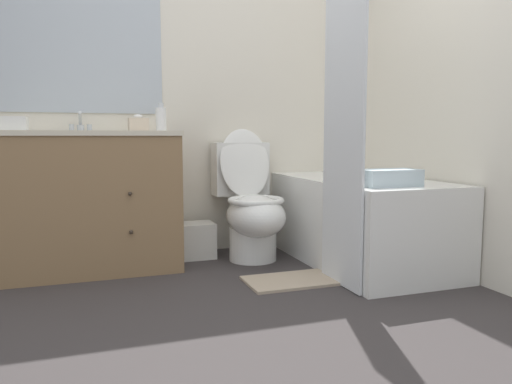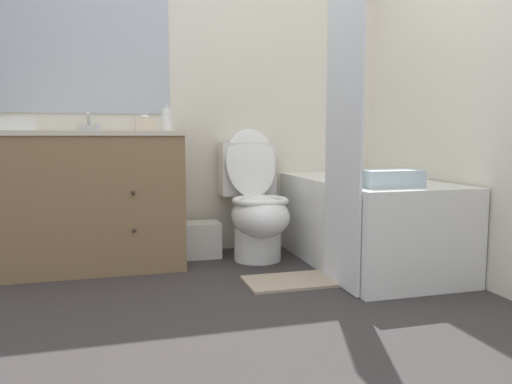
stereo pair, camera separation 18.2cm
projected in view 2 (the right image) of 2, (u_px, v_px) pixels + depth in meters
ground_plane at (263, 331)px, 2.16m from camera, size 14.00×14.00×0.00m
wall_back at (198, 78)px, 3.57m from camera, size 8.00×0.06×2.50m
wall_right at (435, 71)px, 3.15m from camera, size 0.05×2.60×2.50m
vanity_cabinet at (90, 199)px, 3.16m from camera, size 1.16×0.60×0.87m
sink_faucet at (89, 126)px, 3.30m from camera, size 0.14×0.12×0.12m
toilet at (256, 207)px, 3.39m from camera, size 0.39×0.69×0.89m
bathtub at (366, 221)px, 3.26m from camera, size 0.72×1.38×0.56m
shower_curtain at (344, 118)px, 2.68m from camera, size 0.01×0.43×1.86m
wastebasket at (202, 240)px, 3.47m from camera, size 0.25×0.21×0.24m
tissue_box at (145, 124)px, 3.31m from camera, size 0.13×0.12×0.11m
soap_dispenser at (167, 119)px, 3.29m from camera, size 0.07×0.07×0.18m
hand_towel_folded at (11, 124)px, 2.87m from camera, size 0.26×0.16×0.08m
bath_towel_folded at (391, 178)px, 2.73m from camera, size 0.33×0.19×0.09m
bath_mat at (292, 281)px, 2.87m from camera, size 0.54×0.33×0.02m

